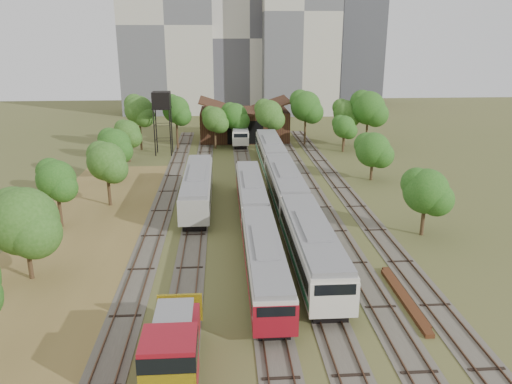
{
  "coord_description": "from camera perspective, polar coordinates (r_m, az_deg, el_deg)",
  "views": [
    {
      "loc": [
        -5.01,
        -34.92,
        18.52
      ],
      "look_at": [
        -1.56,
        16.17,
        2.5
      ],
      "focal_mm": 35.0,
      "sensor_mm": 36.0,
      "label": 1
    }
  ],
  "objects": [
    {
      "name": "tower_far_right",
      "position": [
        150.15,
        11.62,
        15.31
      ],
      "size": [
        12.0,
        12.0,
        28.0
      ],
      "primitive_type": "cube",
      "color": "#3E3F45",
      "rests_on": "ground"
    },
    {
      "name": "railcar_red_set",
      "position": [
        46.91,
        0.07,
        -3.43
      ],
      "size": [
        2.85,
        34.58,
        3.52
      ],
      "color": "black",
      "rests_on": "ground"
    },
    {
      "name": "dry_grass_patch",
      "position": [
        48.51,
        -19.18,
        -6.07
      ],
      "size": [
        14.0,
        60.0,
        0.04
      ],
      "primitive_type": "cube",
      "color": "brown",
      "rests_on": "ground"
    },
    {
      "name": "rail_pile_near",
      "position": [
        38.72,
        16.64,
        -11.74
      ],
      "size": [
        0.62,
        9.32,
        0.31
      ],
      "primitive_type": "cube",
      "color": "#502B17",
      "rests_on": "ground"
    },
    {
      "name": "railcar_rear",
      "position": [
        92.43,
        -1.95,
        6.97
      ],
      "size": [
        2.82,
        16.08,
        3.49
      ],
      "color": "black",
      "rests_on": "ground"
    },
    {
      "name": "railcar_green_set",
      "position": [
        57.08,
        3.36,
        0.67
      ],
      "size": [
        3.28,
        52.07,
        4.06
      ],
      "color": "black",
      "rests_on": "ground"
    },
    {
      "name": "maintenance_shed",
      "position": [
        94.29,
        -1.38,
        7.84
      ],
      "size": [
        16.45,
        11.55,
        7.58
      ],
      "color": "#331712",
      "rests_on": "ground"
    },
    {
      "name": "tracks",
      "position": [
        62.86,
        0.27,
        0.28
      ],
      "size": [
        24.6,
        80.0,
        0.19
      ],
      "color": "#4C473D",
      "rests_on": "ground"
    },
    {
      "name": "tower_right",
      "position": [
        128.45,
        4.94,
        19.76
      ],
      "size": [
        18.0,
        16.0,
        48.0
      ],
      "primitive_type": "cube",
      "color": "#B9B3A1",
      "rests_on": "ground"
    },
    {
      "name": "tree_band_far",
      "position": [
        86.05,
        1.47,
        9.23
      ],
      "size": [
        43.86,
        8.69,
        9.74
      ],
      "color": "#382616",
      "rests_on": "ground"
    },
    {
      "name": "water_tower",
      "position": [
        82.11,
        -10.75,
        10.09
      ],
      "size": [
        2.93,
        2.93,
        10.14
      ],
      "color": "black",
      "rests_on": "ground"
    },
    {
      "name": "tree_band_right",
      "position": [
        65.23,
        13.82,
        4.24
      ],
      "size": [
        5.14,
        40.83,
        6.63
      ],
      "color": "#382616",
      "rests_on": "ground"
    },
    {
      "name": "tower_left",
      "position": [
        130.59,
        -10.08,
        18.21
      ],
      "size": [
        22.0,
        16.0,
        42.0
      ],
      "primitive_type": "cube",
      "color": "#B9B3A1",
      "rests_on": "ground"
    },
    {
      "name": "tower_centre",
      "position": [
        135.1,
        -0.93,
        17.15
      ],
      "size": [
        20.0,
        18.0,
        36.0
      ],
      "primitive_type": "cube",
      "color": "beige",
      "rests_on": "ground"
    },
    {
      "name": "shunter_locomotive",
      "position": [
        29.36,
        -9.45,
        -17.48
      ],
      "size": [
        2.92,
        8.1,
        3.83
      ],
      "color": "black",
      "rests_on": "ground"
    },
    {
      "name": "old_grey_coach",
      "position": [
        56.98,
        -6.71,
        0.52
      ],
      "size": [
        3.13,
        18.0,
        3.88
      ],
      "color": "black",
      "rests_on": "ground"
    },
    {
      "name": "rail_pile_far",
      "position": [
        39.37,
        16.57,
        -11.24
      ],
      "size": [
        0.56,
        8.93,
        0.29
      ],
      "primitive_type": "cube",
      "color": "#502B17",
      "rests_on": "ground"
    },
    {
      "name": "ground",
      "position": [
        39.84,
        3.87,
        -10.37
      ],
      "size": [
        240.0,
        240.0,
        0.0
      ],
      "primitive_type": "plane",
      "color": "#475123",
      "rests_on": "ground"
    },
    {
      "name": "tree_band_left",
      "position": [
        52.64,
        -20.02,
        1.39
      ],
      "size": [
        7.57,
        54.13,
        7.56
      ],
      "color": "#382616",
      "rests_on": "ground"
    }
  ]
}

